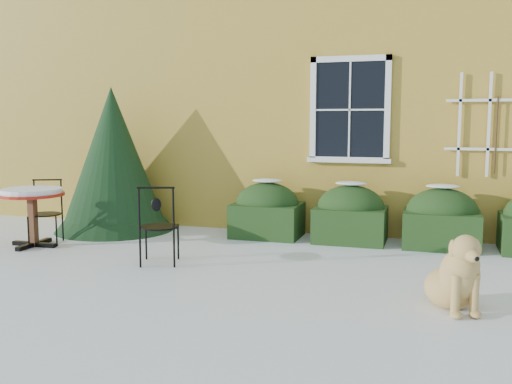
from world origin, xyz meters
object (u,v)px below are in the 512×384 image
(patio_chair_near, at_px, (159,225))
(patio_chair_far, at_px, (46,212))
(bistro_table, at_px, (32,198))
(evergreen_shrub, at_px, (114,173))
(dog, at_px, (457,278))

(patio_chair_near, xyz_separation_m, patio_chair_far, (-2.17, 0.64, -0.03))
(bistro_table, bearing_deg, patio_chair_far, 81.19)
(evergreen_shrub, distance_m, patio_chair_far, 1.38)
(evergreen_shrub, relative_size, patio_chair_far, 2.50)
(patio_chair_near, height_order, dog, patio_chair_near)
(bistro_table, relative_size, patio_chair_far, 0.97)
(dog, bearing_deg, evergreen_shrub, 130.99)
(evergreen_shrub, height_order, dog, evergreen_shrub)
(dog, bearing_deg, bistro_table, 146.02)
(bistro_table, xyz_separation_m, dog, (5.73, -1.16, -0.39))
(patio_chair_near, bearing_deg, dog, 149.52)
(dog, bearing_deg, patio_chair_near, 145.19)
(evergreen_shrub, relative_size, dog, 2.71)
(dog, bearing_deg, patio_chair_far, 143.59)
(evergreen_shrub, bearing_deg, patio_chair_near, -46.60)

